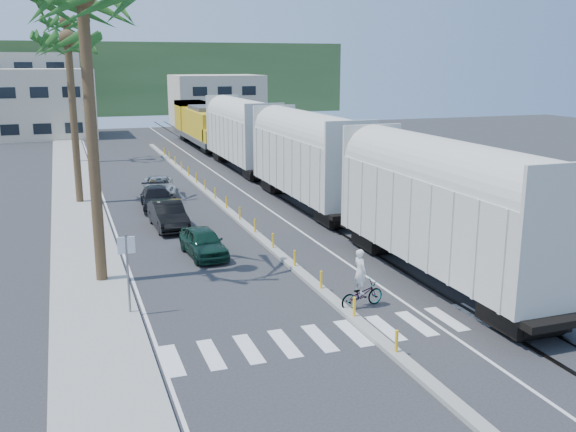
# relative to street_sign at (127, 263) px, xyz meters

# --- Properties ---
(ground) EXTENTS (140.00, 140.00, 0.00)m
(ground) POSITION_rel_street_sign_xyz_m (7.30, -2.00, -1.97)
(ground) COLOR #28282B
(ground) RESTS_ON ground
(sidewalk) EXTENTS (3.00, 90.00, 0.15)m
(sidewalk) POSITION_rel_street_sign_xyz_m (-1.20, 23.00, -1.90)
(sidewalk) COLOR gray
(sidewalk) RESTS_ON ground
(rails) EXTENTS (1.56, 100.00, 0.06)m
(rails) POSITION_rel_street_sign_xyz_m (12.30, 26.00, -1.94)
(rails) COLOR black
(rails) RESTS_ON ground
(median) EXTENTS (0.45, 60.00, 0.85)m
(median) POSITION_rel_street_sign_xyz_m (7.30, 17.96, -1.88)
(median) COLOR gray
(median) RESTS_ON ground
(crosswalk) EXTENTS (14.00, 2.20, 0.01)m
(crosswalk) POSITION_rel_street_sign_xyz_m (7.30, -4.00, -1.97)
(crosswalk) COLOR silver
(crosswalk) RESTS_ON ground
(lane_markings) EXTENTS (9.42, 90.00, 0.01)m
(lane_markings) POSITION_rel_street_sign_xyz_m (5.15, 23.00, -1.97)
(lane_markings) COLOR silver
(lane_markings) RESTS_ON ground
(freight_train) EXTENTS (3.00, 60.94, 5.85)m
(freight_train) POSITION_rel_street_sign_xyz_m (12.30, 20.19, 0.93)
(freight_train) COLOR beige
(freight_train) RESTS_ON ground
(palm_trees) EXTENTS (3.50, 37.20, 13.75)m
(palm_trees) POSITION_rel_street_sign_xyz_m (-0.80, 20.70, 8.84)
(palm_trees) COLOR brown
(palm_trees) RESTS_ON ground
(street_sign) EXTENTS (0.60, 0.08, 3.00)m
(street_sign) POSITION_rel_street_sign_xyz_m (0.00, 0.00, 0.00)
(street_sign) COLOR slate
(street_sign) RESTS_ON ground
(buildings) EXTENTS (38.00, 27.00, 10.00)m
(buildings) POSITION_rel_street_sign_xyz_m (0.89, 69.66, 2.39)
(buildings) COLOR #C0B299
(buildings) RESTS_ON ground
(hillside) EXTENTS (80.00, 20.00, 12.00)m
(hillside) POSITION_rel_street_sign_xyz_m (7.30, 98.00, 4.03)
(hillside) COLOR #385628
(hillside) RESTS_ON ground
(car_lead) EXTENTS (2.13, 4.12, 1.33)m
(car_lead) POSITION_rel_street_sign_xyz_m (3.99, 6.23, -1.31)
(car_lead) COLOR #0F2F22
(car_lead) RESTS_ON ground
(car_second) EXTENTS (1.84, 4.54, 1.46)m
(car_second) POSITION_rel_street_sign_xyz_m (3.28, 11.88, -1.24)
(car_second) COLOR black
(car_second) RESTS_ON ground
(car_third) EXTENTS (2.47, 4.81, 1.32)m
(car_third) POSITION_rel_street_sign_xyz_m (3.41, 16.85, -1.31)
(car_third) COLOR black
(car_third) RESTS_ON ground
(car_rear) EXTENTS (2.88, 4.80, 1.23)m
(car_rear) POSITION_rel_street_sign_xyz_m (4.17, 21.13, -1.36)
(car_rear) COLOR #B8BBBE
(car_rear) RESTS_ON ground
(cyclist) EXTENTS (1.37, 2.08, 2.22)m
(cyclist) POSITION_rel_street_sign_xyz_m (8.07, -1.97, -1.27)
(cyclist) COLOR #9EA0A5
(cyclist) RESTS_ON ground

